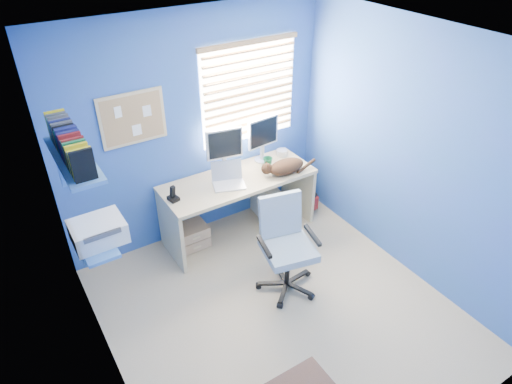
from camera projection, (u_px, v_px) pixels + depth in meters
floor at (279, 311)px, 4.36m from camera, size 3.00×3.20×0.00m
ceiling at (290, 47)px, 2.99m from camera, size 3.00×3.20×0.00m
wall_back at (196, 131)px, 4.80m from camera, size 3.00×0.01×2.50m
wall_front at (448, 342)px, 2.54m from camera, size 3.00×0.01×2.50m
wall_left at (97, 273)px, 3.00m from camera, size 0.01×3.20×2.50m
wall_right at (412, 156)px, 4.34m from camera, size 0.01×3.20×2.50m
desk at (239, 206)px, 5.18m from camera, size 1.71×0.65×0.74m
laptop at (229, 177)px, 4.79m from camera, size 0.40×0.35×0.22m
monitor_left at (224, 151)px, 4.92m from camera, size 0.42×0.20×0.54m
monitor_right at (262, 140)px, 5.16m from camera, size 0.41×0.16×0.54m
phone at (173, 193)px, 4.57m from camera, size 0.11×0.13×0.17m
mug at (268, 162)px, 5.18m from camera, size 0.10×0.09×0.10m
cd_spindle at (282, 153)px, 5.39m from camera, size 0.13×0.13×0.07m
cat at (286, 166)px, 5.03m from camera, size 0.48×0.33×0.16m
tower_pc at (265, 200)px, 5.53m from camera, size 0.23×0.46×0.45m
drawer_boxes at (191, 236)px, 5.10m from camera, size 0.35×0.28×0.27m
yellow_book at (264, 219)px, 5.39m from camera, size 0.03×0.17×0.24m
backpack at (309, 201)px, 5.65m from camera, size 0.26×0.21×0.29m
office_chair at (286, 257)px, 4.46m from camera, size 0.68×0.68×0.98m
window_blinds at (250, 92)px, 4.91m from camera, size 1.15×0.05×1.10m
corkboard at (133, 119)px, 4.33m from camera, size 0.64×0.02×0.52m
wall_shelves at (84, 191)px, 3.50m from camera, size 0.42×0.90×1.05m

